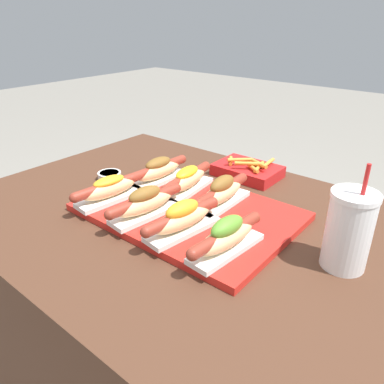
{
  "coord_description": "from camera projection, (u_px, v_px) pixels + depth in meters",
  "views": [
    {
      "loc": [
        0.55,
        -0.64,
        1.17
      ],
      "look_at": [
        0.02,
        0.02,
        0.77
      ],
      "focal_mm": 35.0,
      "sensor_mm": 36.0,
      "label": 1
    }
  ],
  "objects": [
    {
      "name": "hot_dog_0",
      "position": [
        110.0,
        189.0,
        0.97
      ],
      "size": [
        0.08,
        0.22,
        0.07
      ],
      "color": "white",
      "rests_on": "serving_tray"
    },
    {
      "name": "fries_basket",
      "position": [
        248.0,
        170.0,
        1.16
      ],
      "size": [
        0.2,
        0.14,
        0.06
      ],
      "color": "red",
      "rests_on": "patio_table"
    },
    {
      "name": "sauce_bowl",
      "position": [
        110.0,
        175.0,
        1.15
      ],
      "size": [
        0.07,
        0.07,
        0.02
      ],
      "color": "silver",
      "rests_on": "patio_table"
    },
    {
      "name": "patio_table",
      "position": [
        184.0,
        317.0,
        1.11
      ],
      "size": [
        1.16,
        0.84,
        0.71
      ],
      "color": "#4C2D1E",
      "rests_on": "ground_plane"
    },
    {
      "name": "hot_dog_5",
      "position": [
        187.0,
        180.0,
        1.02
      ],
      "size": [
        0.08,
        0.22,
        0.07
      ],
      "color": "white",
      "rests_on": "serving_tray"
    },
    {
      "name": "hot_dog_3",
      "position": [
        227.0,
        236.0,
        0.76
      ],
      "size": [
        0.08,
        0.22,
        0.08
      ],
      "color": "white",
      "rests_on": "serving_tray"
    },
    {
      "name": "hot_dog_6",
      "position": [
        222.0,
        192.0,
        0.94
      ],
      "size": [
        0.06,
        0.22,
        0.08
      ],
      "color": "white",
      "rests_on": "serving_tray"
    },
    {
      "name": "hot_dog_4",
      "position": [
        158.0,
        170.0,
        1.08
      ],
      "size": [
        0.07,
        0.22,
        0.07
      ],
      "color": "white",
      "rests_on": "serving_tray"
    },
    {
      "name": "drink_cup",
      "position": [
        349.0,
        230.0,
        0.72
      ],
      "size": [
        0.09,
        0.09,
        0.22
      ],
      "color": "white",
      "rests_on": "patio_table"
    },
    {
      "name": "hot_dog_1",
      "position": [
        145.0,
        203.0,
        0.89
      ],
      "size": [
        0.08,
        0.22,
        0.08
      ],
      "color": "white",
      "rests_on": "serving_tray"
    },
    {
      "name": "hot_dog_2",
      "position": [
        182.0,
        218.0,
        0.83
      ],
      "size": [
        0.08,
        0.22,
        0.08
      ],
      "color": "white",
      "rests_on": "serving_tray"
    },
    {
      "name": "serving_tray",
      "position": [
        187.0,
        212.0,
        0.94
      ],
      "size": [
        0.52,
        0.36,
        0.02
      ],
      "color": "red",
      "rests_on": "patio_table"
    }
  ]
}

